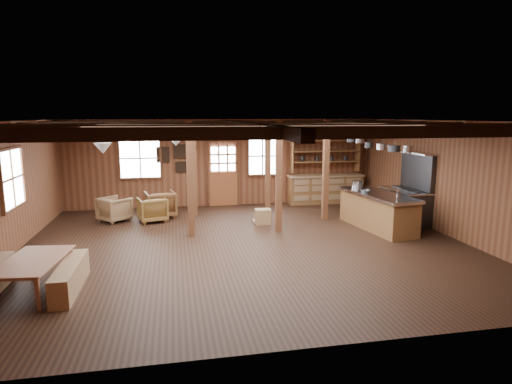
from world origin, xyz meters
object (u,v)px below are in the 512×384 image
at_px(kitchen_island, 377,210).
at_px(armchair_b, 152,210).
at_px(armchair_c, 115,209).
at_px(dining_table, 35,276).
at_px(commercial_range, 406,200).
at_px(armchair_a, 160,204).

bearing_deg(kitchen_island, armchair_b, 154.00).
xyz_separation_m(kitchen_island, armchair_c, (-6.83, 2.11, -0.14)).
bearing_deg(dining_table, armchair_c, -1.46).
distance_m(armchair_b, armchair_c, 1.06).
relative_size(commercial_range, dining_table, 1.21).
xyz_separation_m(kitchen_island, armchair_b, (-5.80, 1.87, -0.14)).
relative_size(armchair_b, armchair_c, 1.00).
relative_size(dining_table, armchair_a, 1.93).
relative_size(kitchen_island, armchair_a, 3.10).
height_order(armchair_a, armchair_b, armchair_a).
relative_size(armchair_a, armchair_b, 1.12).
xyz_separation_m(dining_table, armchair_b, (1.70, 4.60, 0.06)).
distance_m(dining_table, armchair_b, 4.91).
bearing_deg(armchair_b, commercial_range, 153.24).
relative_size(dining_table, armchair_b, 2.15).
bearing_deg(armchair_a, commercial_range, 152.05).
bearing_deg(dining_table, kitchen_island, -63.58).
xyz_separation_m(kitchen_island, commercial_range, (1.05, 0.41, 0.16)).
relative_size(commercial_range, armchair_c, 2.61).
relative_size(kitchen_island, armchair_c, 3.46).
relative_size(dining_table, armchair_c, 2.15).
height_order(armchair_a, armchair_c, armchair_a).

